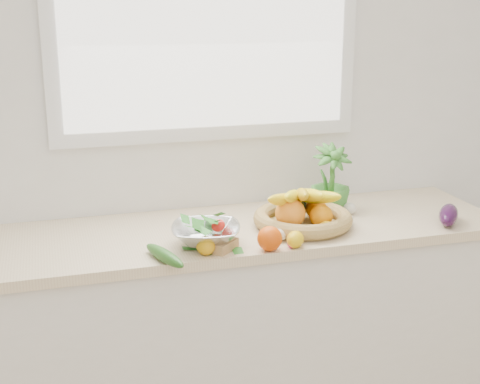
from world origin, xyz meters
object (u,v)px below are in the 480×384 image
object	(u,v)px
fruit_basket	(302,213)
colander_with_spinach	(206,230)
cucumber	(164,256)
eggplant	(449,215)
potted_herb	(330,181)
apple	(219,228)

from	to	relation	value
fruit_basket	colander_with_spinach	world-z (taller)	fruit_basket
cucumber	fruit_basket	bearing A→B (deg)	19.63
eggplant	potted_herb	distance (m)	0.50
cucumber	fruit_basket	world-z (taller)	fruit_basket
apple	cucumber	bearing A→B (deg)	-142.72
apple	cucumber	distance (m)	0.31
potted_herb	fruit_basket	bearing A→B (deg)	-140.44
eggplant	colander_with_spinach	bearing A→B (deg)	178.55
eggplant	potted_herb	bearing A→B (deg)	143.46
cucumber	potted_herb	bearing A→B (deg)	25.13
eggplant	cucumber	distance (m)	1.17
cucumber	potted_herb	world-z (taller)	potted_herb
potted_herb	colander_with_spinach	xyz separation A→B (m)	(-0.61, -0.26, -0.07)
apple	colander_with_spinach	world-z (taller)	colander_with_spinach
apple	cucumber	size ratio (longest dim) A/B	0.29
potted_herb	cucumber	bearing A→B (deg)	-154.87
cucumber	colander_with_spinach	distance (m)	0.20
fruit_basket	colander_with_spinach	size ratio (longest dim) A/B	1.61
eggplant	cucumber	bearing A→B (deg)	-176.35
cucumber	potted_herb	size ratio (longest dim) A/B	0.81
fruit_basket	colander_with_spinach	distance (m)	0.43
cucumber	eggplant	bearing A→B (deg)	3.65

